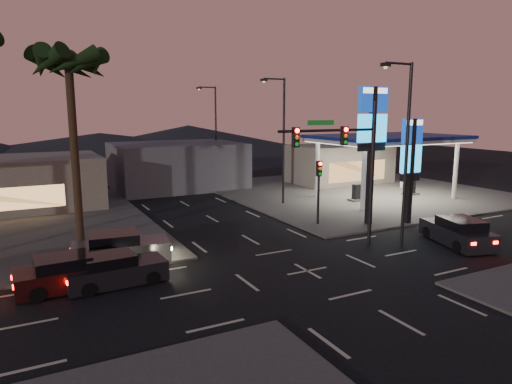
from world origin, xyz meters
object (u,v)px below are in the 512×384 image
pylon_sign_short (411,155)px  suv_station (458,232)px  car_lane_a_front (115,270)px  traffic_signal_mast (348,154)px  car_lane_b_front (120,249)px  car_lane_a_mid (69,273)px  gas_station (387,140)px  pylon_sign_tall (372,128)px

pylon_sign_short → suv_station: size_ratio=1.39×
pylon_sign_short → car_lane_a_front: pylon_sign_short is taller
traffic_signal_mast → car_lane_b_front: (-11.40, 3.31, -4.50)m
car_lane_a_front → car_lane_a_mid: car_lane_a_mid is taller
pylon_sign_short → car_lane_b_front: pylon_sign_short is taller
gas_station → car_lane_a_front: 26.58m
car_lane_a_mid → gas_station: bearing=19.2°
pylon_sign_short → traffic_signal_mast: 7.69m
gas_station → suv_station: bearing=-116.1°
car_lane_a_front → car_lane_b_front: 2.96m
car_lane_b_front → pylon_sign_short: bearing=-2.5°
gas_station → pylon_sign_short: bearing=-123.7°
car_lane_a_mid → suv_station: size_ratio=0.91×
traffic_signal_mast → car_lane_a_front: bearing=177.9°
gas_station → car_lane_a_front: (-24.40, -9.56, -4.43)m
traffic_signal_mast → car_lane_a_mid: (-13.97, 0.88, -4.54)m
traffic_signal_mast → car_lane_a_mid: 14.72m
traffic_signal_mast → suv_station: (6.22, -2.27, -4.50)m
car_lane_a_mid → car_lane_b_front: (2.57, 2.43, 0.04)m
pylon_sign_short → car_lane_a_front: (-19.40, -2.06, -4.01)m
pylon_sign_tall → pylon_sign_short: pylon_sign_tall is taller
pylon_sign_tall → car_lane_a_front: pylon_sign_tall is taller
traffic_signal_mast → car_lane_b_front: 12.70m
suv_station → traffic_signal_mast: bearing=159.9°
car_lane_a_front → car_lane_a_mid: size_ratio=0.95×
gas_station → traffic_signal_mast: traffic_signal_mast is taller
car_lane_a_mid → car_lane_b_front: car_lane_b_front is taller
gas_station → car_lane_b_front: 24.96m
gas_station → suv_station: (-6.02, -12.28, -4.35)m
gas_station → car_lane_a_mid: gas_station is taller
gas_station → car_lane_a_mid: (-26.21, -9.13, -4.40)m
gas_station → suv_station: gas_station is taller
suv_station → pylon_sign_tall: bearing=104.3°
car_lane_b_front → suv_station: 18.49m
traffic_signal_mast → car_lane_a_front: 13.00m
pylon_sign_short → traffic_signal_mast: traffic_signal_mast is taller
traffic_signal_mast → car_lane_a_front: traffic_signal_mast is taller
car_lane_b_front → car_lane_a_mid: bearing=-136.5°
pylon_sign_short → pylon_sign_tall: bearing=158.2°
pylon_sign_short → car_lane_a_mid: size_ratio=1.52×
pylon_sign_tall → pylon_sign_short: size_ratio=1.29×
traffic_signal_mast → gas_station: bearing=39.3°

